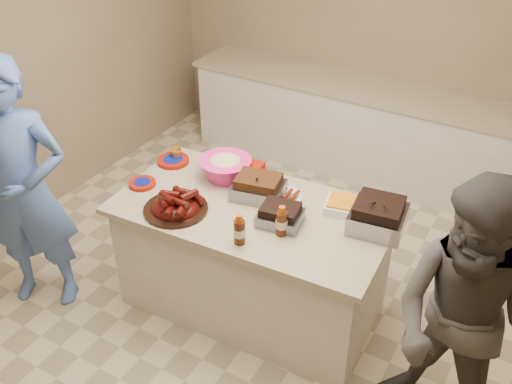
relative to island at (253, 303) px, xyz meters
The scene contains 19 objects.
room 0.03m from the island, 146.34° to the right, with size 4.50×5.00×2.70m, color #8F7E5E, non-canonical shape.
back_counter 2.23m from the island, 90.59° to the left, with size 3.60×0.64×0.90m, color silver, non-canonical shape.
island is the anchor object (origin of this frame).
rib_platter 0.99m from the island, 147.00° to the right, with size 0.42×0.42×0.17m, color #470A06, non-canonical shape.
pulled_pork_tray 0.87m from the island, 103.67° to the left, with size 0.34×0.25×0.10m, color #47230F.
brisket_tray 0.89m from the island, 11.90° to the right, with size 0.27×0.22×0.08m, color black.
roasting_pan 1.18m from the island, 15.30° to the left, with size 0.33×0.33×0.13m, color gray.
coleslaw_bowl 0.96m from the island, 147.37° to the left, with size 0.37×0.37×0.26m, color #EB2B8A, non-canonical shape.
sausage_plate 0.89m from the island, 63.86° to the left, with size 0.28×0.28×0.05m, color silver.
mac_cheese_dish 1.06m from the island, 28.05° to the left, with size 0.29×0.22×0.08m, color orange.
bbq_bottle_a 0.94m from the island, 71.03° to the right, with size 0.07×0.07×0.21m, color #3F1B09.
bbq_bottle_b 0.92m from the island, 26.25° to the right, with size 0.07×0.07×0.21m, color #3F1B09.
mustard_bottle 0.91m from the island, 136.48° to the left, with size 0.04×0.04×0.12m, color gold.
sauce_bowl 0.88m from the island, 87.95° to the left, with size 0.13×0.04×0.13m, color silver.
plate_stack_large 1.20m from the island, 165.22° to the left, with size 0.24×0.24×0.03m, color #8D1105.
plate_stack_small 1.19m from the island, 169.78° to the right, with size 0.19×0.19×0.03m, color #8D1105.
plastic_cup 1.21m from the island, 161.99° to the left, with size 0.09×0.08×0.09m, color #A36118.
basket_stack 0.95m from the island, 124.84° to the left, with size 0.20×0.15×0.10m, color #8D1105.
guest_blue 1.53m from the island, 154.05° to the right, with size 0.67×1.84×0.44m, color #4E6FBD.
Camera 1 is at (1.59, -2.60, 3.01)m, focal length 40.00 mm.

